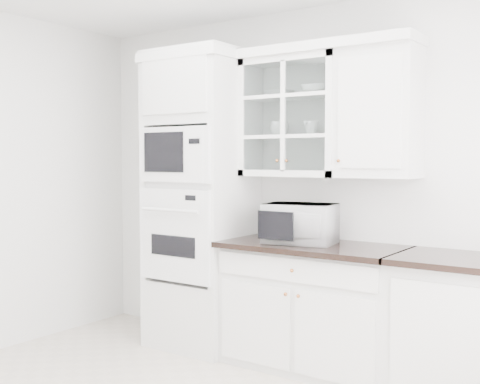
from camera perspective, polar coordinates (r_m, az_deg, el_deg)
The scene contains 12 objects.
room_shell at distance 3.68m, azimuth -4.29°, elevation 6.98°, with size 4.00×3.50×2.70m.
oven_column at distance 4.92m, azimuth -3.76°, elevation -0.73°, with size 0.76×0.68×2.40m.
base_cabinet_run at distance 4.50m, azimuth 7.01°, elevation -10.64°, with size 1.32×0.67×0.92m.
extra_base_cabinet at distance 4.14m, azimuth 19.61°, elevation -12.01°, with size 0.72×0.67×0.92m.
upper_cabinet_glass at distance 4.62m, azimuth 5.17°, elevation 7.08°, with size 0.80×0.33×0.90m.
upper_cabinet_solid at distance 4.32m, azimuth 13.02°, elevation 7.28°, with size 0.55×0.33×0.90m, color white.
crown_molding at distance 4.71m, azimuth 3.90°, elevation 12.96°, with size 2.14×0.38×0.07m, color white.
countertop_microwave at distance 4.41m, azimuth 5.80°, elevation -2.96°, with size 0.50×0.41×0.29m, color white.
bowl_a at distance 4.71m, azimuth 3.78°, elevation 9.28°, with size 0.21×0.21×0.05m, color white.
bowl_b at distance 4.54m, azimuth 7.22°, elevation 9.60°, with size 0.22×0.22×0.07m, color white.
cup_a at distance 4.69m, azimuth 3.79°, elevation 6.00°, with size 0.14×0.14×0.11m, color white.
cup_b at distance 4.54m, azimuth 6.79°, elevation 6.03°, with size 0.11×0.11×0.10m, color white.
Camera 1 is at (2.32, -2.41, 1.54)m, focal length 45.00 mm.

